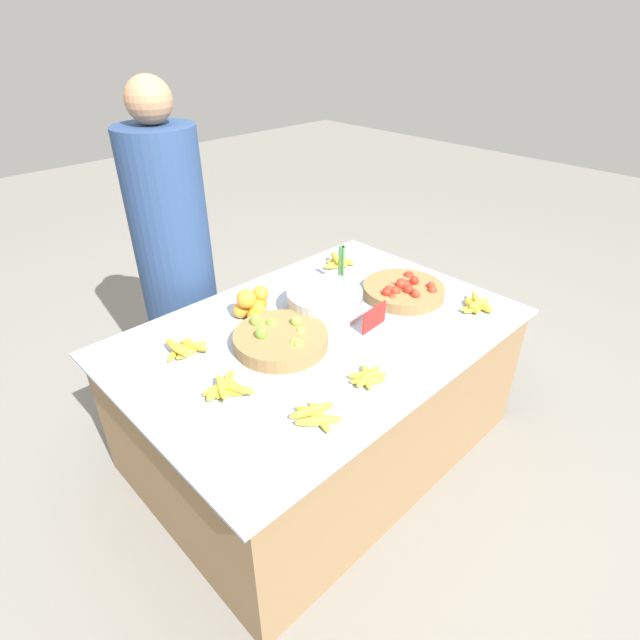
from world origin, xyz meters
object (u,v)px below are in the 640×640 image
object	(u,v)px
lime_bowl	(281,339)
price_sign	(374,318)
tomato_basket	(404,290)
metal_bowl	(325,301)
vendor_person	(176,265)

from	to	relation	value
lime_bowl	price_sign	distance (m)	0.40
lime_bowl	tomato_basket	distance (m)	0.67
tomato_basket	metal_bowl	size ratio (longest dim) A/B	1.13
tomato_basket	price_sign	xyz separation A→B (m)	(-0.31, -0.08, 0.02)
lime_bowl	price_sign	world-z (taller)	price_sign
vendor_person	lime_bowl	bearing A→B (deg)	-90.98
price_sign	vendor_person	world-z (taller)	vendor_person
lime_bowl	tomato_basket	bearing A→B (deg)	-7.25
price_sign	vendor_person	distance (m)	1.03
tomato_basket	lime_bowl	bearing A→B (deg)	172.75
price_sign	lime_bowl	bearing A→B (deg)	150.87
lime_bowl	metal_bowl	bearing A→B (deg)	13.04
metal_bowl	tomato_basket	bearing A→B (deg)	-23.65
price_sign	vendor_person	xyz separation A→B (m)	(-0.34, 0.97, 0.02)
tomato_basket	vendor_person	bearing A→B (deg)	126.37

